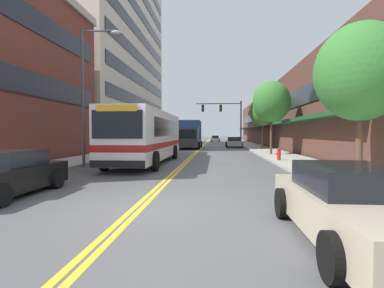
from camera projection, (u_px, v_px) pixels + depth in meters
name	position (u px, v px, depth m)	size (l,w,h in m)	color
ground_plane	(203.00, 146.00, 44.47)	(240.00, 240.00, 0.00)	#565659
sidewalk_left	(156.00, 145.00, 45.03)	(3.04, 106.00, 0.16)	#B2ADA5
sidewalk_right	(251.00, 145.00, 43.90)	(3.04, 106.00, 0.16)	#B2ADA5
centre_line	(203.00, 146.00, 44.47)	(0.34, 106.00, 0.01)	yellow
office_tower_left	(102.00, 50.00, 43.63)	(12.08, 31.54, 28.07)	beige
storefront_row_right	(291.00, 119.00, 43.30)	(9.10, 68.00, 7.76)	brown
city_bus	(148.00, 135.00, 18.73)	(2.86, 11.47, 3.16)	silver
car_slate_blue_parked_left_near	(164.00, 144.00, 36.52)	(2.10, 4.60, 1.21)	#475675
car_black_parked_left_mid	(3.00, 175.00, 8.95)	(2.14, 4.40, 1.35)	black
car_champagne_parked_right_foreground	(353.00, 207.00, 5.13)	(2.00, 4.83, 1.32)	beige
car_silver_parked_right_mid	(234.00, 142.00, 39.92)	(2.12, 4.29, 1.36)	#B7B7BC
car_white_moving_lead	(215.00, 139.00, 65.68)	(1.97, 4.42, 1.33)	white
box_truck	(190.00, 134.00, 37.33)	(2.83, 7.67, 3.45)	#38383D
traffic_signal_mast	(225.00, 114.00, 39.61)	(6.01, 0.38, 6.14)	#47474C
street_lamp_left_near	(88.00, 85.00, 16.24)	(2.25, 0.28, 7.53)	#47474C
street_tree_right_near	(361.00, 72.00, 11.01)	(3.27, 3.27, 5.77)	brown
street_tree_right_mid	(271.00, 102.00, 24.37)	(3.04, 3.04, 5.96)	brown
street_tree_right_far	(263.00, 112.00, 32.85)	(2.87, 2.87, 5.65)	brown
fire_hydrant	(279.00, 154.00, 19.09)	(0.31, 0.23, 0.79)	red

